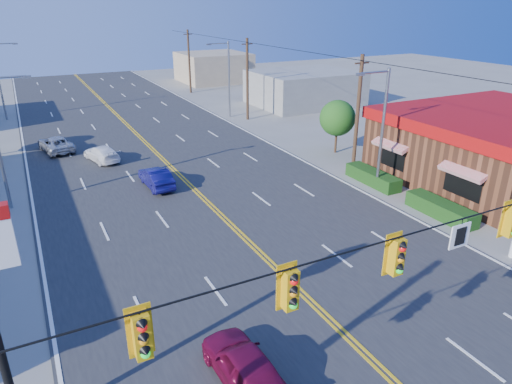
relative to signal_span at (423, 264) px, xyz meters
name	(u,v)px	position (x,y,z in m)	size (l,w,h in m)	color
road	(192,187)	(0.12, 20.00, -4.86)	(20.00, 120.00, 0.06)	#2D2D30
signal_span	(423,264)	(0.00, 0.00, 0.00)	(24.32, 0.34, 9.00)	#47301E
kfc	(497,146)	(20.02, 12.00, -2.51)	(16.30, 12.40, 4.70)	brown
streetlight_se	(381,124)	(10.91, 14.00, -0.37)	(2.55, 0.25, 8.00)	gray
streetlight_ne	(227,75)	(10.91, 38.00, -0.37)	(2.55, 0.25, 8.00)	gray
streetlight_nw	(0,77)	(-10.67, 48.00, -0.37)	(2.55, 0.25, 8.00)	gray
utility_pole_near	(358,114)	(12.32, 18.00, -0.69)	(0.28, 0.28, 8.40)	#47301E
utility_pole_mid	(247,80)	(12.32, 36.00, -0.69)	(0.28, 0.28, 8.40)	#47301E
utility_pole_far	(189,62)	(12.32, 54.00, -0.69)	(0.28, 0.28, 8.40)	#47301E
tree_kfc_rear	(337,118)	(13.62, 22.00, -1.95)	(2.94, 2.94, 4.41)	#47301E
bld_east_mid	(304,88)	(22.12, 40.00, -2.89)	(12.00, 10.00, 4.00)	gray
bld_east_far	(213,67)	(19.12, 62.00, -2.69)	(10.00, 10.00, 4.40)	tan
car_magenta	(245,367)	(-4.27, 2.76, -4.19)	(1.65, 4.09, 1.39)	maroon
car_blue	(156,178)	(-1.97, 21.14, -4.23)	(1.40, 4.00, 1.32)	#110F58
car_white	(102,154)	(-4.25, 28.60, -4.29)	(1.67, 4.10, 1.19)	white
car_silver	(56,145)	(-7.22, 32.94, -4.25)	(2.12, 4.60, 1.28)	#B3B5B9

